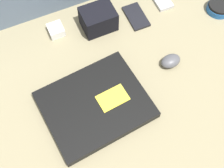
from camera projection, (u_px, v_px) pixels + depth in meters
name	position (u px, v px, depth m)	size (l,w,h in m)	color
ground_plane	(112.00, 105.00, 1.11)	(8.00, 8.00, 0.00)	#38383D
couch_seat	(112.00, 96.00, 1.05)	(1.11, 0.72, 0.14)	#847A5B
laptop	(95.00, 105.00, 0.94)	(0.33, 0.28, 0.03)	black
computer_mouse	(170.00, 60.00, 1.01)	(0.07, 0.05, 0.03)	#4C4C51
speaker_puck	(219.00, 7.00, 1.12)	(0.09, 0.09, 0.03)	#1E569E
phone_black	(136.00, 16.00, 1.11)	(0.06, 0.11, 0.01)	black
camera_pouch	(98.00, 19.00, 1.06)	(0.11, 0.09, 0.08)	black
charger_brick	(56.00, 30.00, 1.07)	(0.05, 0.05, 0.03)	silver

